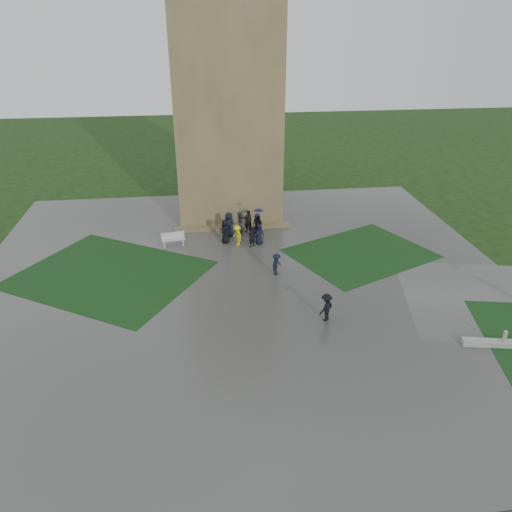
{
  "coord_description": "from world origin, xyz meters",
  "views": [
    {
      "loc": [
        -2.64,
        -25.21,
        15.14
      ],
      "look_at": [
        0.9,
        3.1,
        1.2
      ],
      "focal_mm": 35.0,
      "sensor_mm": 36.0,
      "label": 1
    }
  ],
  "objects": [
    {
      "name": "ground",
      "position": [
        0.0,
        0.0,
        0.0
      ],
      "size": [
        120.0,
        120.0,
        0.0
      ],
      "primitive_type": "plane",
      "color": "black"
    },
    {
      "name": "visitor_cluster",
      "position": [
        0.68,
        8.49,
        1.13
      ],
      "size": [
        3.43,
        3.49,
        2.55
      ],
      "color": "black",
      "rests_on": "plaza"
    },
    {
      "name": "tower_plinth",
      "position": [
        0.0,
        10.6,
        0.13
      ],
      "size": [
        9.0,
        0.8,
        0.22
      ],
      "primitive_type": "cube",
      "color": "brown",
      "rests_on": "plaza"
    },
    {
      "name": "bench",
      "position": [
        -4.5,
        8.01,
        0.52
      ],
      "size": [
        1.72,
        0.75,
        0.96
      ],
      "rotation": [
        0.0,
        0.0,
        0.14
      ],
      "color": "#BBBBB6",
      "rests_on": "plaza"
    },
    {
      "name": "lawn_inset_right",
      "position": [
        8.5,
        5.0,
        0.03
      ],
      "size": [
        11.12,
        10.15,
        0.01
      ],
      "primitive_type": "cube",
      "rotation": [
        0.0,
        0.0,
        0.44
      ],
      "color": "black",
      "rests_on": "plaza"
    },
    {
      "name": "lawn_inset_left",
      "position": [
        -8.5,
        4.0,
        0.03
      ],
      "size": [
        14.1,
        13.46,
        0.01
      ],
      "primitive_type": "cube",
      "rotation": [
        0.0,
        0.0,
        -0.56
      ],
      "color": "black",
      "rests_on": "plaza"
    },
    {
      "name": "pedestrian_near",
      "position": [
        3.99,
        -2.86,
        0.82
      ],
      "size": [
        1.14,
        1.07,
        1.6
      ],
      "primitive_type": "imported",
      "rotation": [
        0.0,
        0.0,
        3.84
      ],
      "color": "black",
      "rests_on": "plaza"
    },
    {
      "name": "tower",
      "position": [
        0.0,
        15.0,
        9.0
      ],
      "size": [
        8.0,
        8.0,
        18.0
      ],
      "primitive_type": "cube",
      "color": "brown",
      "rests_on": "ground"
    },
    {
      "name": "pedestrian_mid",
      "position": [
        2.16,
        2.67,
        0.75
      ],
      "size": [
        0.95,
        1.04,
        1.45
      ],
      "primitive_type": "imported",
      "rotation": [
        0.0,
        0.0,
        0.92
      ],
      "color": "black",
      "rests_on": "plaza"
    },
    {
      "name": "plaza",
      "position": [
        0.0,
        2.0,
        0.01
      ],
      "size": [
        34.0,
        34.0,
        0.02
      ],
      "primitive_type": "cube",
      "color": "#3B3B38",
      "rests_on": "ground"
    }
  ]
}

